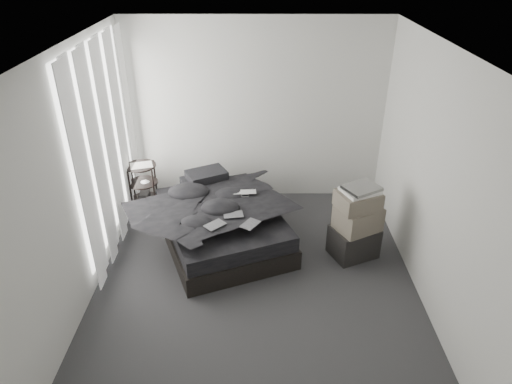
{
  "coord_description": "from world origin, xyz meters",
  "views": [
    {
      "loc": [
        0.01,
        -4.02,
        3.44
      ],
      "look_at": [
        0.0,
        0.8,
        0.75
      ],
      "focal_mm": 32.0,
      "sensor_mm": 36.0,
      "label": 1
    }
  ],
  "objects_px": {
    "bed": "(222,232)",
    "laptop": "(245,190)",
    "box_lower": "(354,241)",
    "side_stand": "(144,190)"
  },
  "relations": [
    {
      "from": "bed",
      "to": "laptop",
      "type": "height_order",
      "value": "laptop"
    },
    {
      "from": "bed",
      "to": "laptop",
      "type": "distance_m",
      "value": 0.64
    },
    {
      "from": "side_stand",
      "to": "box_lower",
      "type": "relative_size",
      "value": 1.44
    },
    {
      "from": "bed",
      "to": "side_stand",
      "type": "relative_size",
      "value": 2.41
    },
    {
      "from": "box_lower",
      "to": "bed",
      "type": "bearing_deg",
      "value": 169.9
    },
    {
      "from": "laptop",
      "to": "box_lower",
      "type": "distance_m",
      "value": 1.49
    },
    {
      "from": "bed",
      "to": "side_stand",
      "type": "height_order",
      "value": "side_stand"
    },
    {
      "from": "bed",
      "to": "box_lower",
      "type": "distance_m",
      "value": 1.66
    },
    {
      "from": "box_lower",
      "to": "side_stand",
      "type": "bearing_deg",
      "value": 160.85
    },
    {
      "from": "bed",
      "to": "laptop",
      "type": "bearing_deg",
      "value": 7.5
    }
  ]
}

